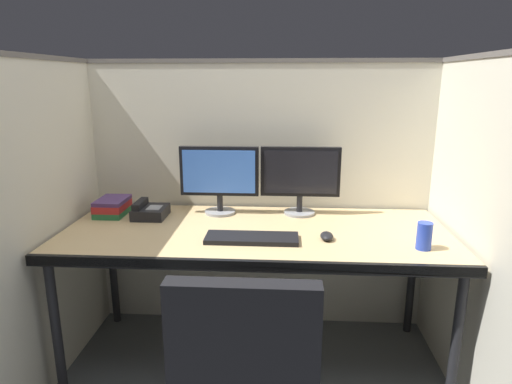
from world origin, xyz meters
name	(u,v)px	position (x,y,z in m)	size (l,w,h in m)	color
cubicle_partition_rear	(260,197)	(0.00, 0.74, 0.79)	(2.21, 0.06, 1.57)	beige
cubicle_partition_left	(50,222)	(-0.99, 0.20, 0.79)	(0.06, 1.41, 1.57)	beige
cubicle_partition_right	(470,231)	(0.99, 0.20, 0.79)	(0.06, 1.41, 1.57)	beige
desk	(255,240)	(0.00, 0.29, 0.69)	(1.90, 0.80, 0.74)	tan
monitor_left	(219,175)	(-0.21, 0.56, 0.96)	(0.43, 0.17, 0.37)	gray
monitor_right	(300,176)	(0.23, 0.58, 0.96)	(0.43, 0.17, 0.37)	gray
keyboard_main	(252,238)	(-0.01, 0.15, 0.75)	(0.43, 0.15, 0.02)	black
computer_mouse	(327,236)	(0.34, 0.18, 0.76)	(0.06, 0.10, 0.04)	black
book_stack	(112,207)	(-0.80, 0.50, 0.78)	(0.15, 0.22, 0.09)	#26723F
soda_can	(424,236)	(0.75, 0.09, 0.80)	(0.07, 0.07, 0.12)	#263FB2
desk_phone	(150,211)	(-0.58, 0.47, 0.77)	(0.17, 0.19, 0.09)	black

